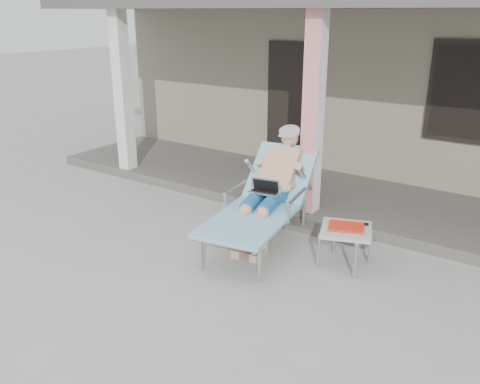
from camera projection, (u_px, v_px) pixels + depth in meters
The scene contains 7 objects.
ground at pixel (214, 285), 5.36m from camera, with size 60.00×60.00×0.00m, color #9E9E99.
house at pixel (415, 69), 9.84m from camera, with size 10.40×5.40×3.30m.
porch_deck at pixel (334, 197), 7.67m from camera, with size 10.00×2.00×0.15m, color #605B56.
porch_overhang at pixel (345, 6), 6.71m from camera, with size 10.00×2.30×2.85m.
porch_step at pixel (298, 224), 6.79m from camera, with size 2.00×0.30×0.07m, color #605B56.
lounger at pixel (267, 174), 6.17m from camera, with size 1.13×2.22×1.40m.
side_table at pixel (346, 232), 5.64m from camera, with size 0.70×0.70×0.49m.
Camera 1 is at (2.89, -3.74, 2.73)m, focal length 38.00 mm.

